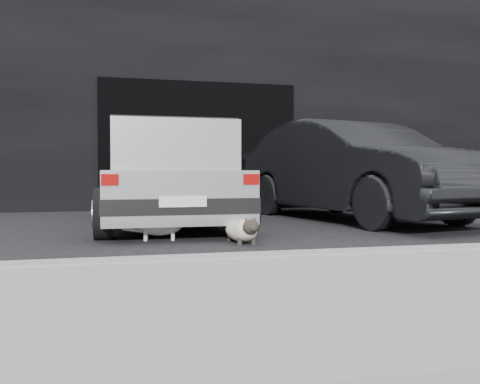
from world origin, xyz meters
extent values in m
plane|color=black|center=(0.00, 0.00, 0.00)|extent=(80.00, 80.00, 0.00)
cube|color=black|center=(1.00, 6.00, 2.50)|extent=(34.00, 4.00, 5.00)
cube|color=black|center=(1.00, 3.99, 1.30)|extent=(4.00, 0.10, 2.60)
cube|color=gray|center=(1.00, -2.60, 0.06)|extent=(18.00, 0.25, 0.12)
cube|color=gray|center=(1.00, -3.80, 0.06)|extent=(18.00, 2.20, 0.11)
cube|color=#B2B5B7|center=(0.01, 0.84, 0.47)|extent=(1.66, 3.71, 0.59)
cube|color=#B2B5B7|center=(0.01, 0.65, 1.06)|extent=(1.46, 2.48, 0.59)
cube|color=black|center=(0.01, 0.65, 1.06)|extent=(1.47, 2.38, 0.48)
cube|color=black|center=(0.01, -0.95, 0.38)|extent=(1.68, 0.15, 0.17)
cube|color=black|center=(0.02, 2.63, 0.38)|extent=(1.68, 0.15, 0.17)
cube|color=silver|center=(0.01, -1.03, 0.44)|extent=(0.49, 0.02, 0.11)
cube|color=#8C0707|center=(-0.72, -1.02, 0.67)|extent=(0.17, 0.03, 0.11)
cube|color=#8C0707|center=(0.74, -1.03, 0.67)|extent=(0.17, 0.03, 0.11)
cube|color=black|center=(0.01, 0.65, 1.37)|extent=(1.46, 2.23, 0.03)
cylinder|color=black|center=(-0.80, -0.49, 0.29)|extent=(0.21, 0.57, 0.57)
cylinder|color=slate|center=(-0.91, -0.49, 0.29)|extent=(0.02, 0.31, 0.31)
cylinder|color=black|center=(0.82, -0.49, 0.29)|extent=(0.21, 0.57, 0.57)
cylinder|color=slate|center=(0.94, -0.49, 0.29)|extent=(0.02, 0.31, 0.31)
cylinder|color=black|center=(-0.79, 2.12, 0.29)|extent=(0.21, 0.57, 0.57)
cylinder|color=slate|center=(-0.91, 2.12, 0.29)|extent=(0.02, 0.31, 0.31)
cylinder|color=black|center=(0.83, 2.12, 0.29)|extent=(0.21, 0.57, 0.57)
cylinder|color=slate|center=(0.94, 2.12, 0.29)|extent=(0.02, 0.31, 0.31)
imported|color=black|center=(2.96, 1.04, 0.78)|extent=(2.59, 4.99, 1.57)
ellipsoid|color=beige|center=(0.62, -1.09, 0.13)|extent=(0.35, 0.61, 0.23)
ellipsoid|color=beige|center=(0.63, -1.24, 0.15)|extent=(0.28, 0.28, 0.21)
ellipsoid|color=black|center=(0.64, -1.39, 0.19)|extent=(0.18, 0.16, 0.15)
sphere|color=black|center=(0.65, -1.46, 0.19)|extent=(0.07, 0.07, 0.07)
cone|color=black|center=(0.69, -1.37, 0.26)|extent=(0.06, 0.07, 0.08)
cone|color=black|center=(0.60, -1.38, 0.26)|extent=(0.06, 0.07, 0.08)
cylinder|color=black|center=(0.71, -1.26, 0.04)|extent=(0.05, 0.05, 0.07)
cylinder|color=black|center=(0.56, -1.27, 0.04)|extent=(0.05, 0.05, 0.07)
cylinder|color=black|center=(0.67, -0.91, 0.04)|extent=(0.05, 0.05, 0.07)
cylinder|color=black|center=(0.53, -0.92, 0.04)|extent=(0.05, 0.05, 0.07)
cylinder|color=black|center=(0.59, -0.77, 0.09)|extent=(0.18, 0.31, 0.10)
ellipsoid|color=silver|center=(-0.20, -0.68, 0.16)|extent=(0.53, 0.31, 0.21)
ellipsoid|color=silver|center=(-0.08, -0.70, 0.18)|extent=(0.24, 0.24, 0.18)
ellipsoid|color=silver|center=(0.05, -0.72, 0.25)|extent=(0.14, 0.16, 0.13)
sphere|color=silver|center=(0.10, -0.73, 0.25)|extent=(0.06, 0.06, 0.06)
cone|color=silver|center=(0.04, -0.68, 0.31)|extent=(0.06, 0.05, 0.07)
cone|color=silver|center=(0.03, -0.75, 0.31)|extent=(0.06, 0.05, 0.07)
cylinder|color=silver|center=(-0.05, -0.64, 0.06)|extent=(0.04, 0.04, 0.12)
cylinder|color=silver|center=(-0.07, -0.76, 0.06)|extent=(0.04, 0.04, 0.12)
cylinder|color=silver|center=(-0.34, -0.60, 0.06)|extent=(0.04, 0.04, 0.12)
cylinder|color=silver|center=(-0.36, -0.72, 0.06)|extent=(0.04, 0.04, 0.12)
cylinder|color=silver|center=(-0.47, -0.65, 0.11)|extent=(0.27, 0.09, 0.08)
ellipsoid|color=gray|center=(-0.29, -0.69, 0.18)|extent=(0.20, 0.16, 0.09)
camera|label=1|loc=(-0.66, -6.26, 0.72)|focal=38.00mm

